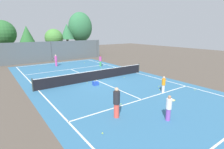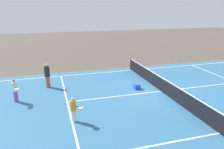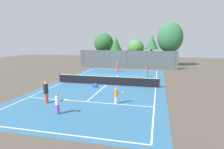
# 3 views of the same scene
# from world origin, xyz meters

# --- Properties ---
(ground_plane) EXTENTS (80.00, 80.00, 0.00)m
(ground_plane) POSITION_xyz_m (0.00, 0.00, 0.00)
(ground_plane) COLOR brown
(court_surface) EXTENTS (13.00, 25.00, 0.01)m
(court_surface) POSITION_xyz_m (0.00, 0.00, 0.00)
(court_surface) COLOR teal
(court_surface) RESTS_ON ground_plane
(tennis_net) EXTENTS (11.90, 0.10, 1.10)m
(tennis_net) POSITION_xyz_m (0.00, 0.00, 0.51)
(tennis_net) COLOR #333833
(tennis_net) RESTS_ON ground_plane
(perimeter_fence) EXTENTS (18.00, 0.12, 3.20)m
(perimeter_fence) POSITION_xyz_m (0.00, 14.00, 1.60)
(perimeter_fence) COLOR #515B60
(perimeter_fence) RESTS_ON ground_plane
(tree_0) EXTENTS (3.10, 3.10, 5.64)m
(tree_0) POSITION_xyz_m (-2.75, 17.47, 3.89)
(tree_0) COLOR brown
(tree_0) RESTS_ON ground_plane
(tree_1) EXTENTS (3.07, 3.07, 5.18)m
(tree_1) POSITION_xyz_m (1.37, 16.52, 3.61)
(tree_1) COLOR brown
(tree_1) RESTS_ON ground_plane
(tree_2) EXTENTS (2.55, 2.55, 6.15)m
(tree_2) POSITION_xyz_m (4.28, 17.75, 4.64)
(tree_2) COLOR brown
(tree_2) RESTS_ON ground_plane
(tree_3) EXTENTS (4.21, 4.21, 6.54)m
(tree_3) POSITION_xyz_m (-5.97, 19.72, 4.42)
(tree_3) COLOR brown
(tree_3) RESTS_ON ground_plane
(tree_4) EXTENTS (4.91, 3.98, 8.51)m
(tree_4) POSITION_xyz_m (7.72, 19.12, 5.55)
(tree_4) COLOR brown
(tree_4) RESTS_ON ground_plane
(player_0) EXTENTS (0.33, 0.33, 1.56)m
(player_0) POSITION_xyz_m (4.17, 5.84, 0.80)
(player_0) COLOR #3FA559
(player_0) RESTS_ON ground_plane
(player_1) EXTENTS (0.93, 0.45, 1.61)m
(player_1) POSITION_xyz_m (-0.81, 9.57, 0.83)
(player_1) COLOR #D14799
(player_1) RESTS_ON ground_plane
(player_2) EXTENTS (0.89, 0.55, 1.45)m
(player_2) POSITION_xyz_m (-0.95, -9.38, 0.75)
(player_2) COLOR purple
(player_2) RESTS_ON ground_plane
(player_3) EXTENTS (0.38, 0.38, 1.77)m
(player_3) POSITION_xyz_m (-3.04, -7.47, 0.91)
(player_3) COLOR #E54C3F
(player_3) RESTS_ON ground_plane
(player_4) EXTENTS (0.82, 0.68, 1.33)m
(player_4) POSITION_xyz_m (2.50, -6.28, 0.69)
(player_4) COLOR silver
(player_4) RESTS_ON ground_plane
(ball_crate) EXTENTS (0.46, 0.40, 0.43)m
(ball_crate) POSITION_xyz_m (-0.90, -1.45, 0.18)
(ball_crate) COLOR blue
(ball_crate) RESTS_ON ground_plane
(tennis_ball_0) EXTENTS (0.07, 0.07, 0.07)m
(tennis_ball_0) POSITION_xyz_m (-3.44, 8.09, 0.03)
(tennis_ball_0) COLOR #CCE533
(tennis_ball_0) RESTS_ON ground_plane
(tennis_ball_1) EXTENTS (0.07, 0.07, 0.07)m
(tennis_ball_1) POSITION_xyz_m (-1.22, -0.44, 0.03)
(tennis_ball_1) COLOR #CCE533
(tennis_ball_1) RESTS_ON ground_plane
(tennis_ball_2) EXTENTS (0.07, 0.07, 0.07)m
(tennis_ball_2) POSITION_xyz_m (-0.90, 3.51, 0.03)
(tennis_ball_2) COLOR #CCE533
(tennis_ball_2) RESTS_ON ground_plane
(tennis_ball_3) EXTENTS (0.07, 0.07, 0.07)m
(tennis_ball_3) POSITION_xyz_m (2.86, -0.95, 0.03)
(tennis_ball_3) COLOR #CCE533
(tennis_ball_3) RESTS_ON ground_plane
(tennis_ball_4) EXTENTS (0.07, 0.07, 0.07)m
(tennis_ball_4) POSITION_xyz_m (5.11, -7.48, 0.03)
(tennis_ball_4) COLOR #CCE533
(tennis_ball_4) RESTS_ON ground_plane
(tennis_ball_5) EXTENTS (0.07, 0.07, 0.07)m
(tennis_ball_5) POSITION_xyz_m (3.45, -5.07, 0.03)
(tennis_ball_5) COLOR #CCE533
(tennis_ball_5) RESTS_ON ground_plane
(tennis_ball_6) EXTENTS (0.07, 0.07, 0.07)m
(tennis_ball_6) POSITION_xyz_m (-1.74, -6.22, 0.03)
(tennis_ball_6) COLOR #CCE533
(tennis_ball_6) RESTS_ON ground_plane
(tennis_ball_7) EXTENTS (0.07, 0.07, 0.07)m
(tennis_ball_7) POSITION_xyz_m (-4.60, -8.42, 0.03)
(tennis_ball_7) COLOR #CCE533
(tennis_ball_7) RESTS_ON ground_plane
(tennis_ball_8) EXTENTS (0.07, 0.07, 0.07)m
(tennis_ball_8) POSITION_xyz_m (-3.47, 4.24, 0.03)
(tennis_ball_8) COLOR #CCE533
(tennis_ball_8) RESTS_ON ground_plane
(tennis_ball_9) EXTENTS (0.07, 0.07, 0.07)m
(tennis_ball_9) POSITION_xyz_m (3.68, 9.75, 0.03)
(tennis_ball_9) COLOR #CCE533
(tennis_ball_9) RESTS_ON ground_plane
(tennis_ball_10) EXTENTS (0.07, 0.07, 0.07)m
(tennis_ball_10) POSITION_xyz_m (3.47, 4.36, 0.03)
(tennis_ball_10) COLOR #CCE533
(tennis_ball_10) RESTS_ON ground_plane
(tennis_ball_11) EXTENTS (0.07, 0.07, 0.07)m
(tennis_ball_11) POSITION_xyz_m (0.64, 1.26, 0.03)
(tennis_ball_11) COLOR #CCE533
(tennis_ball_11) RESTS_ON ground_plane
(tennis_ball_12) EXTENTS (0.07, 0.07, 0.07)m
(tennis_ball_12) POSITION_xyz_m (5.13, 3.46, 0.03)
(tennis_ball_12) COLOR #CCE533
(tennis_ball_12) RESTS_ON ground_plane
(tennis_ball_13) EXTENTS (0.07, 0.07, 0.07)m
(tennis_ball_13) POSITION_xyz_m (2.78, -5.73, 0.03)
(tennis_ball_13) COLOR #CCE533
(tennis_ball_13) RESTS_ON ground_plane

